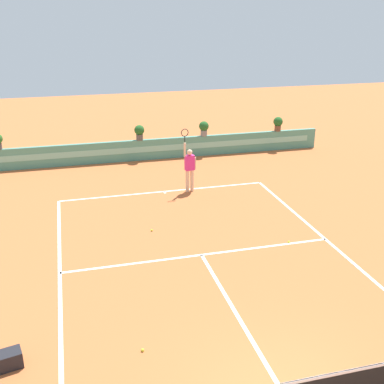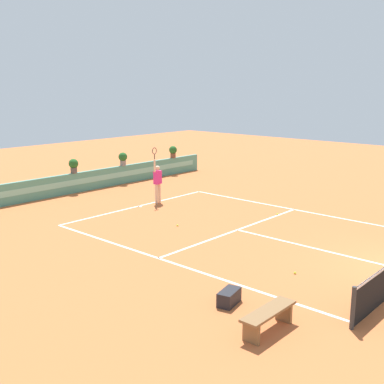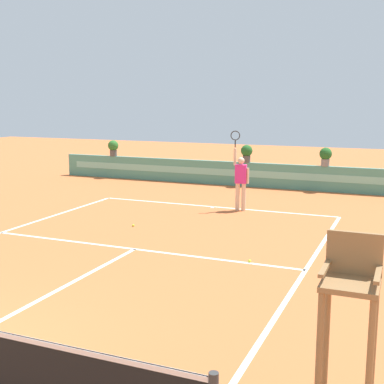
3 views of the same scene
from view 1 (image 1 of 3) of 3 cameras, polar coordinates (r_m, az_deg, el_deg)
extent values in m
plane|color=#BC6033|center=(14.16, 1.59, -8.21)|extent=(60.00, 60.00, 0.00)
cube|color=white|center=(19.36, -3.31, 0.06)|extent=(8.22, 0.10, 0.01)
cube|color=white|center=(14.50, 1.14, -7.45)|extent=(8.22, 0.10, 0.01)
cube|color=white|center=(11.92, 5.50, -14.52)|extent=(0.10, 6.40, 0.01)
cube|color=white|center=(13.68, -15.38, -10.17)|extent=(0.10, 11.89, 0.01)
cube|color=white|center=(15.66, 16.32, -6.09)|extent=(0.10, 11.89, 0.01)
cube|color=white|center=(19.27, -3.25, -0.04)|extent=(0.10, 0.20, 0.01)
cube|color=white|center=(9.09, 13.10, -20.90)|extent=(8.82, 0.03, 0.06)
cube|color=#4C8E7A|center=(23.41, -5.58, 5.01)|extent=(18.00, 0.20, 1.00)
cube|color=#7ABCA8|center=(23.30, -5.54, 5.06)|extent=(17.10, 0.01, 0.28)
cube|color=black|center=(11.07, -21.35, -18.14)|extent=(0.76, 0.50, 0.36)
cylinder|color=beige|center=(19.25, 0.00, 1.39)|extent=(0.14, 0.14, 0.90)
cylinder|color=beige|center=(19.18, -0.56, 1.32)|extent=(0.14, 0.14, 0.90)
cube|color=#E52D84|center=(18.98, -0.28, 3.49)|extent=(0.39, 0.26, 0.60)
sphere|color=beige|center=(18.85, -0.28, 4.74)|extent=(0.22, 0.22, 0.22)
cylinder|color=beige|center=(18.75, -0.85, 5.02)|extent=(0.09, 0.09, 0.55)
cylinder|color=black|center=(18.64, -0.86, 6.26)|extent=(0.04, 0.04, 0.24)
torus|color=#262626|center=(18.57, -0.87, 7.04)|extent=(0.31, 0.07, 0.31)
cylinder|color=beige|center=(19.07, 0.33, 3.42)|extent=(0.09, 0.09, 0.50)
sphere|color=#CCE033|center=(16.00, -4.79, -4.53)|extent=(0.07, 0.07, 0.07)
sphere|color=#CCE033|center=(10.93, -5.87, -18.12)|extent=(0.07, 0.07, 0.07)
sphere|color=#CCE033|center=(15.48, 11.38, -5.81)|extent=(0.07, 0.07, 0.07)
cylinder|color=brown|center=(25.23, 10.11, 7.45)|extent=(0.32, 0.32, 0.28)
sphere|color=#235B23|center=(25.15, 10.16, 8.21)|extent=(0.48, 0.48, 0.48)
cylinder|color=gray|center=(23.87, 1.41, 7.00)|extent=(0.32, 0.32, 0.28)
sphere|color=#235B23|center=(23.79, 1.42, 7.81)|extent=(0.48, 0.48, 0.48)
cylinder|color=#514C47|center=(23.21, -6.22, 6.48)|extent=(0.32, 0.32, 0.28)
sphere|color=#235B23|center=(23.13, -6.26, 7.30)|extent=(0.48, 0.48, 0.48)
camera|label=2|loc=(10.83, -90.91, -9.86)|focal=45.34mm
camera|label=3|loc=(10.22, 61.30, -9.72)|focal=49.13mm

